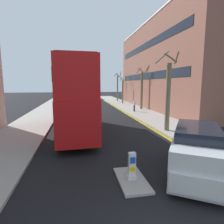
# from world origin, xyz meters

# --- Properties ---
(sidewalk_right) EXTENTS (4.00, 80.00, 0.14)m
(sidewalk_right) POSITION_xyz_m (6.50, 16.00, 0.07)
(sidewalk_right) COLOR #9E9991
(sidewalk_right) RESTS_ON ground
(sidewalk_left) EXTENTS (4.00, 80.00, 0.14)m
(sidewalk_left) POSITION_xyz_m (-6.50, 16.00, 0.07)
(sidewalk_left) COLOR #9E9991
(sidewalk_left) RESTS_ON ground
(kerb_line_outer) EXTENTS (0.10, 56.00, 0.01)m
(kerb_line_outer) POSITION_xyz_m (4.40, 14.00, 0.00)
(kerb_line_outer) COLOR yellow
(kerb_line_outer) RESTS_ON ground
(kerb_line_inner) EXTENTS (0.10, 56.00, 0.01)m
(kerb_line_inner) POSITION_xyz_m (4.24, 14.00, 0.00)
(kerb_line_inner) COLOR yellow
(kerb_line_inner) RESTS_ON ground
(traffic_island) EXTENTS (1.10, 2.20, 0.10)m
(traffic_island) POSITION_xyz_m (0.00, 3.97, 0.05)
(traffic_island) COLOR #9E9991
(traffic_island) RESTS_ON ground
(keep_left_bollard) EXTENTS (0.36, 0.28, 1.11)m
(keep_left_bollard) POSITION_xyz_m (0.00, 3.97, 0.61)
(keep_left_bollard) COLOR silver
(keep_left_bollard) RESTS_ON traffic_island
(double_decker_bus_away) EXTENTS (3.07, 10.88, 5.64)m
(double_decker_bus_away) POSITION_xyz_m (-2.26, 12.33, 3.03)
(double_decker_bus_away) COLOR red
(double_decker_bus_away) RESTS_ON ground
(taxi_minivan) EXTENTS (4.19, 5.05, 2.12)m
(taxi_minivan) POSITION_xyz_m (2.86, 3.96, 1.07)
(taxi_minivan) COLOR silver
(taxi_minivan) RESTS_ON ground
(pedestrian_far) EXTENTS (0.34, 0.22, 1.62)m
(pedestrian_far) POSITION_xyz_m (5.70, 21.95, 0.99)
(pedestrian_far) COLOR #2D2D38
(pedestrian_far) RESTS_ON sidewalk_right
(street_tree_near) EXTENTS (1.78, 1.75, 5.46)m
(street_tree_near) POSITION_xyz_m (6.83, 33.41, 2.69)
(street_tree_near) COLOR #6B6047
(street_tree_near) RESTS_ON sidewalk_right
(street_tree_mid) EXTENTS (1.80, 1.67, 6.60)m
(street_tree_mid) POSITION_xyz_m (7.62, 24.52, 3.10)
(street_tree_mid) COLOR #6B6047
(street_tree_mid) RESTS_ON sidewalk_right
(street_tree_far) EXTENTS (1.74, 1.73, 6.49)m
(street_tree_far) POSITION_xyz_m (5.11, 11.13, 3.07)
(street_tree_far) COLOR #6B6047
(street_tree_far) RESTS_ON sidewalk_right
(street_tree_distant) EXTENTS (1.60, 1.58, 6.51)m
(street_tree_distant) POSITION_xyz_m (6.96, 38.77, 3.21)
(street_tree_distant) COLOR #6B6047
(street_tree_distant) RESTS_ON sidewalk_right
(townhouse_terrace_right) EXTENTS (10.08, 28.00, 13.44)m
(townhouse_terrace_right) POSITION_xyz_m (13.50, 25.76, 6.72)
(townhouse_terrace_right) COLOR brown
(townhouse_terrace_right) RESTS_ON ground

